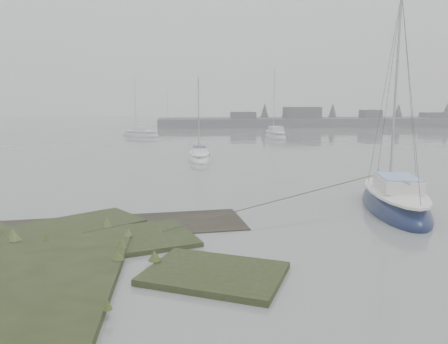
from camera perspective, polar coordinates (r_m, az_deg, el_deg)
ground at (r=41.55m, az=-5.17°, el=3.11°), size 160.00×160.00×0.00m
far_shoreline at (r=78.16m, az=14.80°, el=6.45°), size 60.00×8.00×4.15m
sailboat_main at (r=19.68m, az=21.35°, el=-3.79°), size 3.59×7.11×9.59m
sailboat_white at (r=33.31m, az=-3.23°, el=1.92°), size 1.62×4.84×6.81m
sailboat_far_a at (r=55.61m, az=-10.82°, el=4.85°), size 5.58×4.69×7.83m
sailboat_far_b at (r=53.05m, az=6.71°, el=4.77°), size 2.35×6.34×8.82m
sailboat_far_c at (r=75.11m, az=-6.84°, el=6.09°), size 4.70×1.60×6.61m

